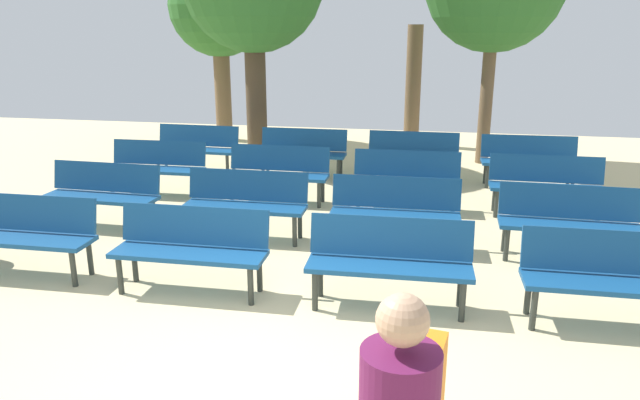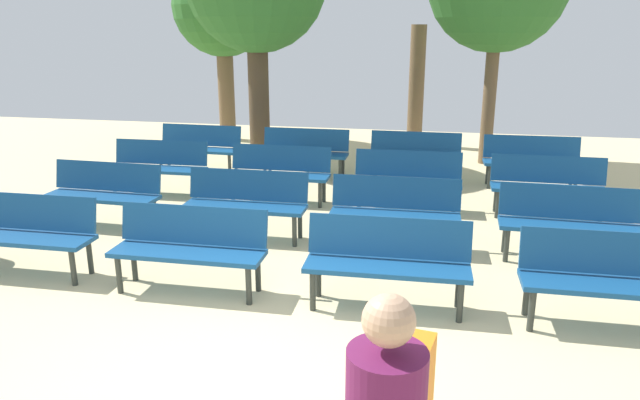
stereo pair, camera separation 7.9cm
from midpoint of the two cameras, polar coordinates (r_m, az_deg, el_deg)
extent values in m
plane|color=beige|center=(4.81, -7.76, -17.27)|extent=(24.00, 24.00, 0.00)
cube|color=navy|center=(7.23, -26.79, -3.34)|extent=(1.61, 0.47, 0.05)
cube|color=navy|center=(7.31, -26.11, -1.03)|extent=(1.60, 0.15, 0.40)
cylinder|color=#2D332D|center=(6.79, -22.61, -6.10)|extent=(0.06, 0.06, 0.40)
cylinder|color=#2D332D|center=(7.04, -21.21, -5.15)|extent=(0.06, 0.06, 0.40)
cube|color=navy|center=(6.18, -12.44, -5.11)|extent=(1.61, 0.46, 0.05)
cube|color=navy|center=(6.27, -11.87, -2.37)|extent=(1.60, 0.15, 0.40)
cylinder|color=#2D332D|center=(6.43, -18.66, -6.92)|extent=(0.06, 0.06, 0.40)
cylinder|color=#2D332D|center=(5.90, -6.58, -8.29)|extent=(0.06, 0.06, 0.40)
cylinder|color=#2D332D|center=(6.69, -17.34, -5.89)|extent=(0.06, 0.06, 0.40)
cylinder|color=#2D332D|center=(6.18, -5.69, -7.08)|extent=(0.06, 0.06, 0.40)
cube|color=navy|center=(5.73, 6.92, -6.59)|extent=(1.61, 0.49, 0.05)
cube|color=navy|center=(5.82, 7.12, -3.61)|extent=(1.60, 0.17, 0.40)
cylinder|color=#2D332D|center=(5.75, -0.32, -8.86)|extent=(0.06, 0.06, 0.40)
cylinder|color=#2D332D|center=(5.69, 13.90, -9.65)|extent=(0.06, 0.06, 0.40)
cylinder|color=#2D332D|center=(6.03, 0.23, -7.58)|extent=(0.06, 0.06, 0.40)
cylinder|color=#2D332D|center=(5.98, 13.72, -8.32)|extent=(0.06, 0.06, 0.40)
cube|color=navy|center=(5.94, 26.99, -7.51)|extent=(1.61, 0.47, 0.05)
cube|color=navy|center=(6.03, 26.80, -4.62)|extent=(1.60, 0.15, 0.40)
cylinder|color=#2D332D|center=(5.72, 20.30, -10.08)|extent=(0.06, 0.06, 0.40)
cylinder|color=#2D332D|center=(6.01, 19.83, -8.73)|extent=(0.06, 0.06, 0.40)
cube|color=navy|center=(8.54, -20.30, 0.26)|extent=(1.61, 0.48, 0.05)
cube|color=navy|center=(8.64, -19.74, 2.19)|extent=(1.60, 0.17, 0.40)
cylinder|color=#2D332D|center=(8.88, -24.50, -1.15)|extent=(0.06, 0.06, 0.40)
cylinder|color=#2D332D|center=(8.11, -16.61, -1.90)|extent=(0.06, 0.06, 0.40)
cylinder|color=#2D332D|center=(9.12, -23.30, -0.56)|extent=(0.06, 0.06, 0.40)
cylinder|color=#2D332D|center=(8.37, -15.54, -1.23)|extent=(0.06, 0.06, 0.40)
cube|color=navy|center=(7.62, -7.09, -0.70)|extent=(1.61, 0.47, 0.05)
cube|color=navy|center=(7.73, -6.71, 1.47)|extent=(1.60, 0.15, 0.40)
cylinder|color=#2D332D|center=(7.78, -12.31, -2.35)|extent=(0.06, 0.06, 0.40)
cylinder|color=#2D332D|center=(7.36, -2.20, -3.06)|extent=(0.06, 0.06, 0.40)
cylinder|color=#2D332D|center=(8.06, -11.44, -1.63)|extent=(0.06, 0.06, 0.40)
cylinder|color=#2D332D|center=(7.66, -1.67, -2.27)|extent=(0.06, 0.06, 0.40)
cube|color=navy|center=(7.27, 7.57, -1.55)|extent=(1.61, 0.48, 0.05)
cube|color=navy|center=(7.39, 7.72, 0.73)|extent=(1.60, 0.16, 0.40)
cylinder|color=#2D332D|center=(7.26, 1.90, -3.35)|extent=(0.06, 0.06, 0.40)
cylinder|color=#2D332D|center=(7.20, 13.01, -3.94)|extent=(0.06, 0.06, 0.40)
cylinder|color=#2D332D|center=(7.56, 2.26, -2.54)|extent=(0.06, 0.06, 0.40)
cylinder|color=#2D332D|center=(7.50, 12.92, -3.10)|extent=(0.06, 0.06, 0.40)
cube|color=navy|center=(7.42, 23.46, -2.45)|extent=(1.61, 0.48, 0.05)
cube|color=navy|center=(7.54, 23.43, -0.21)|extent=(1.60, 0.16, 0.40)
cylinder|color=#2D332D|center=(7.24, 18.01, -4.23)|extent=(0.06, 0.06, 0.40)
cylinder|color=#2D332D|center=(7.51, 28.73, -4.77)|extent=(0.06, 0.06, 0.40)
cylinder|color=#2D332D|center=(7.54, 17.84, -3.39)|extent=(0.06, 0.06, 0.40)
cylinder|color=#2D332D|center=(7.80, 28.14, -3.94)|extent=(0.06, 0.06, 0.40)
cube|color=navy|center=(9.94, -15.37, 2.90)|extent=(1.61, 0.47, 0.05)
cube|color=navy|center=(10.07, -14.99, 4.52)|extent=(1.60, 0.16, 0.40)
cylinder|color=#2D332D|center=(10.18, -19.22, 1.56)|extent=(0.06, 0.06, 0.40)
cylinder|color=#2D332D|center=(9.57, -11.90, 1.22)|extent=(0.06, 0.06, 0.40)
cylinder|color=#2D332D|center=(10.45, -18.37, 2.00)|extent=(0.06, 0.06, 0.40)
cylinder|color=#2D332D|center=(9.86, -11.21, 1.70)|extent=(0.06, 0.06, 0.40)
cube|color=navy|center=(9.18, -3.85, 2.36)|extent=(1.60, 0.45, 0.05)
cube|color=navy|center=(9.31, -3.56, 4.12)|extent=(1.60, 0.14, 0.40)
cylinder|color=#2D332D|center=(9.29, -8.25, 0.95)|extent=(0.06, 0.06, 0.40)
cylinder|color=#2D332D|center=(8.94, 0.25, 0.49)|extent=(0.06, 0.06, 0.40)
cylinder|color=#2D332D|center=(9.59, -7.63, 1.45)|extent=(0.06, 0.06, 0.40)
cylinder|color=#2D332D|center=(9.24, 0.63, 1.03)|extent=(0.06, 0.06, 0.40)
cube|color=navy|center=(8.86, 8.73, 1.69)|extent=(1.61, 0.47, 0.05)
cube|color=navy|center=(9.00, 8.85, 3.52)|extent=(1.60, 0.15, 0.40)
cylinder|color=#2D332D|center=(8.82, 4.08, 0.23)|extent=(0.06, 0.06, 0.40)
cylinder|color=#2D332D|center=(8.78, 13.19, -0.25)|extent=(0.06, 0.06, 0.40)
cylinder|color=#2D332D|center=(9.12, 4.31, 0.78)|extent=(0.06, 0.06, 0.40)
cylinder|color=#2D332D|center=(9.09, 13.12, 0.32)|extent=(0.06, 0.06, 0.40)
cube|color=navy|center=(9.04, 21.59, 1.00)|extent=(1.60, 0.45, 0.05)
cube|color=navy|center=(9.18, 21.55, 2.80)|extent=(1.60, 0.13, 0.40)
cylinder|color=#2D332D|center=(8.85, 17.15, -0.42)|extent=(0.06, 0.06, 0.40)
cylinder|color=#2D332D|center=(9.10, 25.93, -0.91)|extent=(0.06, 0.06, 0.40)
cylinder|color=#2D332D|center=(9.15, 16.98, 0.15)|extent=(0.06, 0.06, 0.40)
cylinder|color=#2D332D|center=(9.40, 25.48, -0.34)|extent=(0.06, 0.06, 0.40)
cube|color=navy|center=(11.37, -11.65, 4.81)|extent=(1.61, 0.48, 0.05)
cube|color=navy|center=(11.50, -11.31, 6.20)|extent=(1.60, 0.16, 0.40)
cylinder|color=#2D332D|center=(11.58, -15.07, 3.64)|extent=(0.06, 0.06, 0.40)
cylinder|color=#2D332D|center=(11.00, -8.59, 3.36)|extent=(0.06, 0.06, 0.40)
cylinder|color=#2D332D|center=(11.86, -14.36, 3.98)|extent=(0.06, 0.06, 0.40)
cylinder|color=#2D332D|center=(11.29, -8.01, 3.73)|extent=(0.06, 0.06, 0.40)
cube|color=navy|center=(10.74, -1.37, 4.46)|extent=(1.60, 0.45, 0.05)
cube|color=navy|center=(10.88, -1.14, 5.94)|extent=(1.60, 0.13, 0.40)
cylinder|color=#2D332D|center=(10.81, -5.17, 3.24)|extent=(0.06, 0.06, 0.40)
cylinder|color=#2D332D|center=(10.50, 2.18, 2.91)|extent=(0.06, 0.06, 0.40)
cylinder|color=#2D332D|center=(11.11, -4.71, 3.62)|extent=(0.06, 0.06, 0.40)
cylinder|color=#2D332D|center=(10.81, 2.46, 3.30)|extent=(0.06, 0.06, 0.40)
cube|color=navy|center=(10.53, 9.42, 4.00)|extent=(1.60, 0.44, 0.05)
cube|color=navy|center=(10.67, 9.53, 5.51)|extent=(1.60, 0.13, 0.40)
cylinder|color=#2D332D|center=(10.47, 5.49, 2.80)|extent=(0.06, 0.06, 0.40)
cylinder|color=#2D332D|center=(10.42, 13.17, 2.38)|extent=(0.06, 0.06, 0.40)
cylinder|color=#2D332D|center=(10.78, 5.68, 3.19)|extent=(0.06, 0.06, 0.40)
cylinder|color=#2D332D|center=(10.73, 13.14, 2.78)|extent=(0.06, 0.06, 0.40)
cube|color=navy|center=(10.64, 20.14, 3.34)|extent=(1.61, 0.49, 0.05)
cube|color=navy|center=(10.78, 20.09, 4.84)|extent=(1.60, 0.17, 0.40)
cylinder|color=#2D332D|center=(10.43, 16.38, 2.15)|extent=(0.06, 0.06, 0.40)
cylinder|color=#2D332D|center=(10.69, 23.85, 1.73)|extent=(0.06, 0.06, 0.40)
cylinder|color=#2D332D|center=(10.74, 16.21, 2.57)|extent=(0.06, 0.06, 0.40)
cylinder|color=#2D332D|center=(10.99, 23.48, 2.15)|extent=(0.06, 0.06, 0.40)
cylinder|color=brown|center=(12.25, 16.37, 9.69)|extent=(0.25, 0.25, 2.71)
cylinder|color=brown|center=(13.91, 9.54, 10.89)|extent=(0.35, 0.35, 2.73)
cylinder|color=brown|center=(14.57, -8.97, 10.61)|extent=(0.39, 0.39, 2.45)
sphere|color=#2D6628|center=(14.51, -9.32, 18.19)|extent=(2.34, 2.34, 2.34)
cylinder|color=#4C3A28|center=(12.13, -5.79, 10.21)|extent=(0.42, 0.42, 2.71)
sphere|color=tan|center=(2.40, 7.67, -11.55)|extent=(0.22, 0.22, 0.22)
cube|color=orange|center=(2.81, 8.73, -16.17)|extent=(0.31, 0.23, 0.36)
camera|label=1|loc=(0.04, -89.70, 0.09)|focal=32.85mm
camera|label=2|loc=(0.04, 90.30, -0.09)|focal=32.85mm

